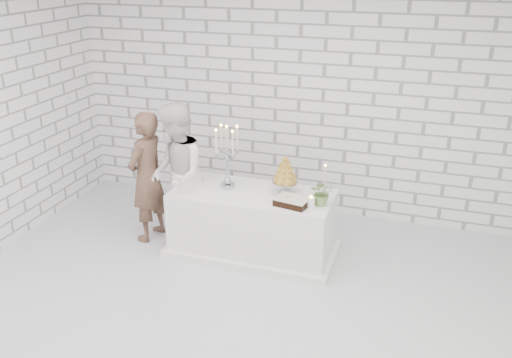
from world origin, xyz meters
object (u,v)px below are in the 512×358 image
Objects in this scene: cake_table at (252,223)px; bride at (176,176)px; candelabra at (227,157)px; croquembouche at (285,175)px; groom at (147,177)px.

bride reaches higher than cake_table.
bride reaches higher than candelabra.
cake_table is 0.70m from croquembouche.
candelabra reaches higher than croquembouche.
cake_table is at bearing -8.56° from candelabra.
candelabra is 0.68m from croquembouche.
croquembouche is at bearing 4.45° from candelabra.
candelabra is (0.98, 0.09, 0.33)m from groom.
bride is 0.67m from candelabra.
groom reaches higher than candelabra.
cake_table is 2.44× the size of candelabra.
cake_table is 1.14× the size of groom.
cake_table is 0.81m from candelabra.
bride is 1.28m from croquembouche.
groom is at bearing -175.13° from croquembouche.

